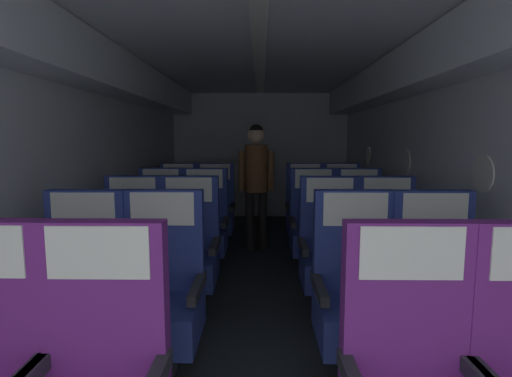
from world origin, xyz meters
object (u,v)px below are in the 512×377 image
object	(u,v)px
seat_b_right_window	(357,298)
seat_e_right_window	(305,212)
seat_c_left_window	(131,252)
seat_e_left_aisle	(215,212)
flight_attendant	(256,174)
seat_d_left_aisle	(204,228)
seat_e_left_window	(178,212)
seat_c_right_window	(330,254)
seat_b_right_aisle	(437,299)
seat_e_right_aisle	(342,212)
seat_b_left_window	(81,298)
seat_d_right_aisle	(360,229)
seat_b_left_aisle	(161,297)
seat_c_left_aisle	(188,253)
seat_c_right_aisle	(388,253)
seat_d_left_window	(160,228)
seat_d_right_window	(314,228)

from	to	relation	value
seat_b_right_window	seat_e_right_window	bearing A→B (deg)	89.91
seat_c_left_window	seat_e_left_aisle	bearing A→B (deg)	75.21
seat_e_right_window	flight_attendant	size ratio (longest dim) A/B	0.69
flight_attendant	seat_e_right_window	bearing A→B (deg)	11.22
seat_d_left_aisle	seat_e_left_window	size ratio (longest dim) A/B	1.00
seat_c_right_window	seat_e_left_aisle	distance (m)	2.16
seat_c_left_window	seat_e_left_window	size ratio (longest dim) A/B	1.00
seat_b_right_aisle	seat_e_right_window	xyz separation A→B (m)	(-0.46, 2.75, 0.00)
seat_e_right_aisle	seat_b_left_window	bearing A→B (deg)	-127.32
seat_c_right_window	flight_attendant	xyz separation A→B (m)	(-0.62, 1.72, 0.50)
seat_d_left_aisle	seat_d_right_aisle	xyz separation A→B (m)	(1.63, 0.01, 0.00)
seat_c_left_window	seat_e_right_window	bearing A→B (deg)	48.18
seat_b_left_aisle	seat_e_left_aisle	world-z (taller)	same
seat_e_right_window	seat_b_left_window	bearing A→B (deg)	-120.57
seat_c_left_window	seat_c_left_aisle	size ratio (longest dim) A/B	1.00
seat_d_right_aisle	seat_e_left_window	size ratio (longest dim) A/B	1.00
seat_c_right_window	seat_d_left_aisle	bearing A→B (deg)	141.81
seat_c_left_window	seat_e_left_aisle	xyz separation A→B (m)	(0.48, 1.80, 0.00)
seat_d_right_aisle	seat_e_right_window	bearing A→B (deg)	116.66
seat_d_right_aisle	seat_e_right_window	distance (m)	1.04
seat_c_right_aisle	seat_b_right_window	bearing A→B (deg)	-117.49
seat_b_left_aisle	seat_d_left_window	size ratio (longest dim) A/B	1.00
seat_d_left_aisle	flight_attendant	bearing A→B (deg)	56.58
seat_c_right_aisle	seat_e_right_window	xyz separation A→B (m)	(-0.47, 1.83, 0.00)
flight_attendant	seat_b_right_aisle	bearing A→B (deg)	-67.38
seat_c_left_window	seat_e_right_aisle	bearing A→B (deg)	40.87
seat_b_right_window	seat_e_right_window	distance (m)	2.74
seat_c_right_aisle	seat_e_left_aisle	bearing A→B (deg)	132.15
seat_c_right_window	seat_e_right_window	bearing A→B (deg)	89.91
seat_e_right_window	seat_b_left_aisle	bearing A→B (deg)	-112.91
seat_c_right_aisle	seat_e_right_aisle	bearing A→B (deg)	90.13
seat_e_right_aisle	seat_b_right_aisle	bearing A→B (deg)	-90.14
seat_e_left_aisle	seat_c_left_window	bearing A→B (deg)	-104.79
seat_c_left_window	seat_e_left_aisle	distance (m)	1.86
seat_c_right_aisle	seat_b_left_window	bearing A→B (deg)	-156.09
seat_e_left_window	flight_attendant	xyz separation A→B (m)	(1.01, -0.11, 0.50)
seat_b_right_aisle	seat_c_right_aisle	distance (m)	0.93
seat_d_left_window	seat_e_left_window	xyz separation A→B (m)	(-0.00, 0.89, 0.00)
flight_attendant	seat_c_right_window	bearing A→B (deg)	-69.94
seat_b_left_window	seat_d_left_window	xyz separation A→B (m)	(-0.00, 1.85, 0.00)
seat_e_left_window	seat_d_right_window	bearing A→B (deg)	-29.35
seat_d_left_window	seat_e_right_window	xyz separation A→B (m)	(1.63, 0.91, 0.00)
seat_b_right_window	seat_e_right_aisle	world-z (taller)	same
seat_e_right_window	flight_attendant	bearing A→B (deg)	-168.93
seat_d_right_window	seat_e_left_window	xyz separation A→B (m)	(-1.62, 0.91, 0.00)
seat_c_right_window	seat_e_right_aisle	distance (m)	1.90
seat_d_right_window	seat_d_left_window	bearing A→B (deg)	179.46
seat_e_left_window	seat_e_right_window	xyz separation A→B (m)	(1.63, 0.02, 0.00)
seat_b_left_aisle	flight_attendant	size ratio (longest dim) A/B	0.69
seat_e_left_window	seat_c_left_window	bearing A→B (deg)	-90.05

